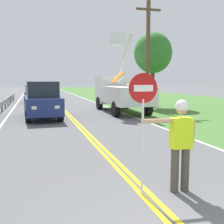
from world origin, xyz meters
TOP-DOWN VIEW (x-y plane):
  - grass_verge_right at (11.60, 20.00)m, footprint 16.00×110.00m
  - centerline_yellow_left at (-0.09, 20.00)m, footprint 0.11×110.00m
  - centerline_yellow_right at (0.09, 20.00)m, footprint 0.11×110.00m
  - edge_line_right at (3.60, 20.00)m, footprint 0.12×110.00m
  - edge_line_left at (-3.60, 20.00)m, footprint 0.12×110.00m
  - flagger_worker at (0.70, 2.13)m, footprint 1.09×0.27m
  - stop_sign_paddle at (-0.07, 2.19)m, footprint 0.56×0.04m
  - utility_bucket_truck at (3.65, 15.49)m, footprint 2.67×6.81m
  - oncoming_suv_nearest at (-1.59, 13.44)m, footprint 2.07×4.68m
  - oncoming_sedan_second at (-1.98, 24.95)m, footprint 1.97×4.13m
  - utility_pole_near at (5.82, 15.73)m, footprint 1.80×0.28m
  - roadside_tree_verge at (7.13, 17.78)m, footprint 3.00×3.00m

SIDE VIEW (x-z plane):
  - grass_verge_right at x=11.60m, z-range 0.00..0.01m
  - centerline_yellow_left at x=-0.09m, z-range 0.00..0.01m
  - centerline_yellow_right at x=0.09m, z-range 0.00..0.01m
  - edge_line_right at x=3.60m, z-range 0.00..0.01m
  - edge_line_left at x=-3.60m, z-range 0.00..0.01m
  - oncoming_sedan_second at x=-1.98m, z-range -0.02..1.68m
  - flagger_worker at x=0.70m, z-range 0.13..1.96m
  - oncoming_suv_nearest at x=-1.59m, z-range 0.01..2.11m
  - utility_bucket_truck at x=3.65m, z-range -1.28..4.10m
  - stop_sign_paddle at x=-0.07m, z-range 0.54..2.87m
  - utility_pole_near at x=5.82m, z-range 0.18..7.83m
  - roadside_tree_verge at x=7.13m, z-range 1.32..7.22m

